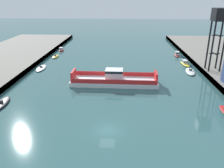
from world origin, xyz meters
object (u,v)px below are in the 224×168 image
(moored_boat_mid_right, at_px, (185,63))
(moored_boat_upstream_b, at_px, (55,57))
(moored_boat_upstream_a, at_px, (190,71))
(moored_boat_near_right, at_px, (41,68))
(moored_boat_far_right, at_px, (61,50))
(chain_ferry, at_px, (114,80))
(moored_boat_near_left, at_px, (177,54))
(moored_boat_far_left, at_px, (1,104))
(crane_tower, at_px, (220,21))

(moored_boat_mid_right, height_order, moored_boat_upstream_b, moored_boat_mid_right)
(moored_boat_upstream_a, bearing_deg, moored_boat_upstream_b, 160.58)
(moored_boat_upstream_b, bearing_deg, moored_boat_near_right, -91.54)
(moored_boat_upstream_a, bearing_deg, moored_boat_far_right, 149.71)
(chain_ferry, height_order, moored_boat_far_right, chain_ferry)
(moored_boat_near_left, bearing_deg, moored_boat_upstream_a, -91.26)
(moored_boat_far_left, relative_size, moored_boat_upstream_b, 1.41)
(moored_boat_far_right, xyz_separation_m, crane_tower, (49.92, -27.48, 14.14))
(moored_boat_upstream_b, bearing_deg, chain_ferry, -49.11)
(moored_boat_upstream_b, height_order, crane_tower, crane_tower)
(moored_boat_near_right, bearing_deg, moored_boat_upstream_a, -1.69)
(chain_ferry, bearing_deg, moored_boat_near_right, 152.94)
(moored_boat_far_left, distance_m, crane_tower, 55.90)
(chain_ferry, distance_m, moored_boat_mid_right, 28.77)
(moored_boat_near_left, height_order, moored_boat_near_right, moored_boat_near_left)
(moored_boat_near_left, xyz_separation_m, crane_tower, (5.00, -21.18, 14.03))
(moored_boat_mid_right, distance_m, crane_tower, 17.83)
(moored_boat_far_right, bearing_deg, crane_tower, -28.83)
(chain_ferry, relative_size, moored_boat_mid_right, 3.12)
(moored_boat_far_left, height_order, moored_boat_far_right, moored_boat_far_right)
(moored_boat_far_left, bearing_deg, moored_boat_mid_right, 35.28)
(moored_boat_mid_right, height_order, moored_boat_upstream_a, moored_boat_mid_right)
(crane_tower, bearing_deg, moored_boat_far_left, -156.19)
(moored_boat_upstream_a, height_order, moored_boat_upstream_b, moored_boat_upstream_a)
(moored_boat_near_right, xyz_separation_m, moored_boat_upstream_b, (0.38, 14.17, 0.02))
(moored_boat_near_left, xyz_separation_m, moored_boat_near_right, (-44.73, -18.38, -0.37))
(moored_boat_far_right, distance_m, moored_boat_upstream_a, 51.52)
(moored_boat_far_left, bearing_deg, chain_ferry, 30.19)
(moored_boat_far_left, bearing_deg, moored_boat_near_right, 90.70)
(moored_boat_near_right, xyz_separation_m, moored_boat_far_left, (0.30, -24.61, 0.04))
(moored_boat_far_right, distance_m, moored_boat_upstream_b, 10.53)
(moored_boat_mid_right, height_order, crane_tower, crane_tower)
(chain_ferry, height_order, moored_boat_upstream_b, chain_ferry)
(moored_boat_upstream_a, relative_size, crane_tower, 0.46)
(moored_boat_far_left, distance_m, moored_boat_upstream_b, 38.78)
(chain_ferry, relative_size, moored_boat_near_right, 3.03)
(moored_boat_mid_right, xyz_separation_m, moored_boat_upstream_b, (-44.39, 7.32, -0.25))
(moored_boat_upstream_b, bearing_deg, moored_boat_far_right, 93.14)
(chain_ferry, height_order, moored_boat_mid_right, chain_ferry)
(moored_boat_upstream_a, xyz_separation_m, crane_tower, (5.43, -1.49, 14.36))
(chain_ferry, distance_m, moored_boat_near_left, 37.21)
(moored_boat_upstream_b, bearing_deg, moored_boat_upstream_a, -19.42)
(moored_boat_near_left, height_order, moored_boat_upstream_a, moored_boat_near_left)
(moored_boat_far_left, height_order, crane_tower, crane_tower)
(moored_boat_near_left, distance_m, crane_tower, 25.90)
(moored_boat_mid_right, bearing_deg, moored_boat_near_left, 90.19)
(chain_ferry, height_order, moored_boat_near_left, chain_ferry)
(moored_boat_mid_right, distance_m, moored_boat_upstream_b, 44.99)
(moored_boat_mid_right, bearing_deg, moored_boat_far_left, -144.72)
(moored_boat_far_right, height_order, moored_boat_upstream_b, moored_boat_far_right)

